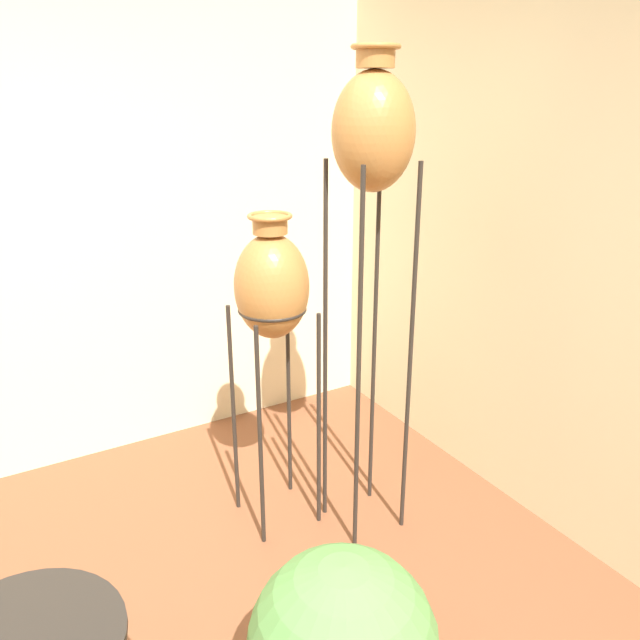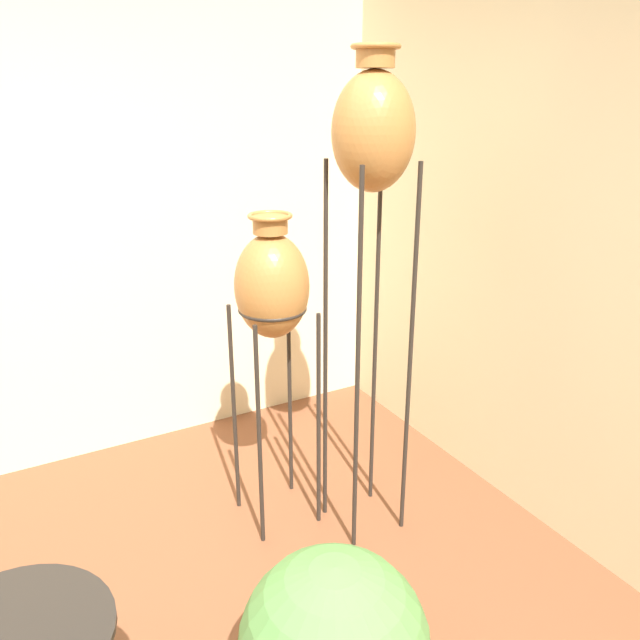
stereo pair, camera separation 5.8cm
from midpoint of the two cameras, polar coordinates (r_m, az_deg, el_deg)
name	(u,v)px [view 2 (the right image)]	position (r m, az deg, el deg)	size (l,w,h in m)	color
vase_stand_tall	(373,142)	(2.56, 5.54, 15.89)	(0.33, 0.33, 2.14)	#28231E
vase_stand_medium	(272,289)	(2.72, -3.80, 2.86)	(0.33, 0.33, 1.50)	#28231E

